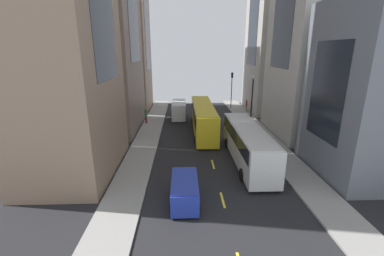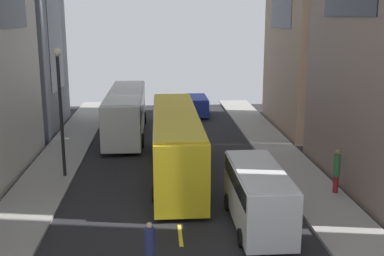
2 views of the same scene
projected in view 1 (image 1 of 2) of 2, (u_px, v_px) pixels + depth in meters
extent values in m
plane|color=black|center=(205.00, 134.00, 32.72)|extent=(40.95, 40.95, 0.00)
cube|color=gray|center=(260.00, 133.00, 32.95)|extent=(2.89, 44.00, 0.15)
cube|color=gray|center=(149.00, 134.00, 32.45)|extent=(2.89, 44.00, 0.15)
cube|color=yellow|center=(196.00, 102.00, 52.83)|extent=(0.16, 2.00, 0.01)
cube|color=yellow|center=(198.00, 109.00, 47.08)|extent=(0.16, 2.00, 0.01)
cube|color=yellow|center=(200.00, 117.00, 41.34)|extent=(0.16, 2.00, 0.01)
cube|color=yellow|center=(203.00, 128.00, 35.59)|extent=(0.16, 2.00, 0.01)
cube|color=yellow|center=(207.00, 142.00, 29.85)|extent=(0.16, 2.00, 0.01)
cube|color=yellow|center=(213.00, 164.00, 24.10)|extent=(0.16, 2.00, 0.01)
cube|color=yellow|center=(223.00, 200.00, 18.36)|extent=(0.16, 2.00, 0.01)
cube|color=#B7B2A8|center=(277.00, 2.00, 40.70)|extent=(7.09, 10.38, 34.96)
cube|color=#1E232D|center=(277.00, 2.00, 40.70)|extent=(7.16, 5.71, 19.23)
cube|color=slate|center=(366.00, 91.00, 20.63)|extent=(6.32, 8.88, 14.06)
cube|color=#1E232D|center=(366.00, 91.00, 20.63)|extent=(6.39, 4.88, 7.73)
cube|color=#937760|center=(124.00, 18.00, 43.09)|extent=(7.43, 9.49, 30.80)
cube|color=#1E232D|center=(124.00, 18.00, 43.09)|extent=(7.50, 5.22, 16.94)
cube|color=silver|center=(247.00, 144.00, 24.29)|extent=(2.55, 12.14, 3.00)
cube|color=black|center=(248.00, 135.00, 24.05)|extent=(2.60, 11.16, 1.20)
cube|color=beige|center=(248.00, 128.00, 23.85)|extent=(2.45, 11.65, 0.08)
cylinder|color=black|center=(272.00, 174.00, 21.09)|extent=(0.46, 1.00, 1.00)
cylinder|color=black|center=(243.00, 175.00, 21.01)|extent=(0.46, 1.00, 1.00)
cylinder|color=black|center=(249.00, 143.00, 28.30)|extent=(0.46, 1.00, 1.00)
cylinder|color=black|center=(228.00, 143.00, 28.22)|extent=(0.46, 1.00, 1.00)
cube|color=yellow|center=(203.00, 118.00, 33.23)|extent=(2.45, 13.52, 3.30)
cube|color=black|center=(203.00, 111.00, 32.99)|extent=(2.50, 12.44, 1.48)
cube|color=gold|center=(203.00, 105.00, 32.75)|extent=(2.35, 12.98, 0.08)
cylinder|color=black|center=(216.00, 139.00, 29.68)|extent=(0.44, 0.76, 0.76)
cylinder|color=black|center=(196.00, 140.00, 29.60)|extent=(0.44, 0.76, 0.76)
cylinder|color=black|center=(209.00, 121.00, 37.71)|extent=(0.44, 0.76, 0.76)
cylinder|color=black|center=(193.00, 121.00, 37.63)|extent=(0.44, 0.76, 0.76)
cube|color=white|center=(179.00, 110.00, 40.14)|extent=(2.05, 5.93, 2.30)
cube|color=black|center=(179.00, 105.00, 39.92)|extent=(2.09, 5.46, 0.69)
cube|color=silver|center=(179.00, 102.00, 39.80)|extent=(1.97, 5.69, 0.08)
cylinder|color=black|center=(185.00, 119.00, 38.69)|extent=(0.37, 0.72, 0.72)
cylinder|color=black|center=(172.00, 119.00, 38.63)|extent=(0.37, 0.72, 0.72)
cylinder|color=black|center=(185.00, 113.00, 42.21)|extent=(0.37, 0.72, 0.72)
cylinder|color=black|center=(173.00, 113.00, 42.15)|extent=(0.37, 0.72, 0.72)
cube|color=#2338AD|center=(185.00, 190.00, 17.85)|extent=(1.81, 4.17, 1.47)
cube|color=black|center=(185.00, 186.00, 17.74)|extent=(1.84, 3.84, 0.62)
cube|color=navy|center=(185.00, 180.00, 17.63)|extent=(1.74, 4.00, 0.08)
cylinder|color=black|center=(198.00, 209.00, 16.81)|extent=(0.33, 0.62, 0.62)
cylinder|color=black|center=(172.00, 209.00, 16.75)|extent=(0.33, 0.62, 0.62)
cylinder|color=black|center=(196.00, 188.00, 19.28)|extent=(0.33, 0.62, 0.62)
cylinder|color=black|center=(173.00, 189.00, 19.23)|extent=(0.33, 0.62, 0.62)
cylinder|color=#336B38|center=(206.00, 109.00, 44.73)|extent=(0.27, 0.27, 0.86)
cylinder|color=navy|center=(206.00, 103.00, 44.43)|extent=(0.36, 0.36, 1.20)
sphere|color=tan|center=(206.00, 99.00, 44.23)|extent=(0.20, 0.20, 0.20)
cylinder|color=gray|center=(246.00, 109.00, 44.50)|extent=(0.23, 0.23, 0.79)
cylinder|color=maroon|center=(247.00, 104.00, 44.25)|extent=(0.30, 0.30, 0.99)
sphere|color=#8C6647|center=(247.00, 100.00, 44.07)|extent=(0.24, 0.24, 0.24)
cylinder|color=maroon|center=(146.00, 120.00, 37.12)|extent=(0.26, 0.26, 0.86)
cylinder|color=#336B38|center=(146.00, 114.00, 36.83)|extent=(0.35, 0.35, 1.12)
sphere|color=#8C6647|center=(146.00, 109.00, 36.64)|extent=(0.25, 0.25, 0.25)
cylinder|color=black|center=(231.00, 93.00, 46.41)|extent=(0.14, 0.14, 5.42)
cube|color=black|center=(232.00, 75.00, 45.50)|extent=(0.32, 0.32, 0.90)
sphere|color=red|center=(232.00, 74.00, 45.60)|extent=(0.20, 0.20, 0.20)
sphere|color=orange|center=(232.00, 75.00, 45.67)|extent=(0.20, 0.20, 0.20)
sphere|color=green|center=(232.00, 76.00, 45.75)|extent=(0.20, 0.20, 0.20)
cylinder|color=black|center=(252.00, 105.00, 33.27)|extent=(0.18, 0.18, 6.63)
sphere|color=silver|center=(253.00, 77.00, 32.27)|extent=(0.44, 0.44, 0.44)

